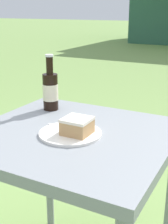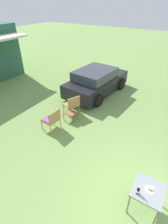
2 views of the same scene
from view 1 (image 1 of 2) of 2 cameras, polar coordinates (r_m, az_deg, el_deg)
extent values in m
cube|color=gray|center=(1.19, -2.27, -4.55)|extent=(0.74, 0.70, 0.04)
cylinder|color=gray|center=(1.75, -6.46, -10.48)|extent=(0.04, 0.04, 0.72)
cylinder|color=white|center=(1.16, -2.51, -3.92)|extent=(0.23, 0.23, 0.01)
cube|color=tan|center=(1.13, -1.26, -2.80)|extent=(0.10, 0.09, 0.05)
cube|color=silver|center=(1.12, -1.27, -1.38)|extent=(0.10, 0.10, 0.01)
cylinder|color=black|center=(1.43, -6.15, 3.65)|extent=(0.07, 0.07, 0.17)
cylinder|color=black|center=(1.40, -6.32, 8.45)|extent=(0.03, 0.03, 0.08)
cylinder|color=silver|center=(1.39, -6.38, 10.22)|extent=(0.04, 0.04, 0.01)
cylinder|color=beige|center=(1.43, -6.15, 3.65)|extent=(0.07, 0.07, 0.07)
cube|color=silver|center=(1.19, -4.11, -3.40)|extent=(0.17, 0.08, 0.01)
cylinder|color=silver|center=(1.13, -0.16, -4.43)|extent=(0.03, 0.03, 0.01)
camera|label=2|loc=(4.75, -63.79, 53.74)|focal=28.00mm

